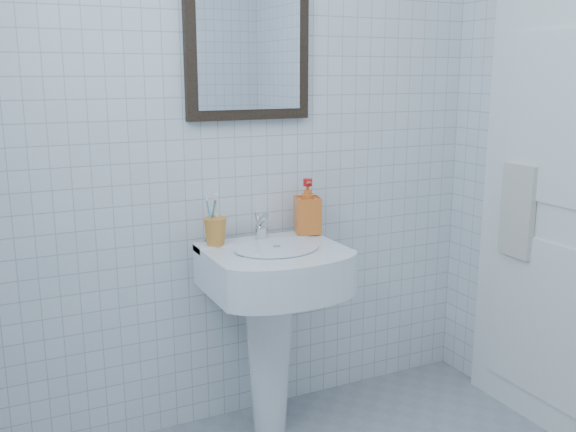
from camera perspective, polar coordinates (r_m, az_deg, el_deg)
wall_back at (r=2.52m, az=-4.79°, el=8.75°), size 2.20×0.02×2.50m
washbasin at (r=2.50m, az=-1.50°, el=-8.22°), size 0.51×0.38×0.79m
faucet at (r=2.49m, az=-2.43°, el=-1.08°), size 0.05×0.10×0.12m
toothbrush_cup at (r=2.43m, az=-6.48°, el=-1.36°), size 0.10×0.10×0.10m
soap_dispenser at (r=2.59m, az=1.75°, el=0.85°), size 0.12×0.12×0.22m
wall_mirror at (r=2.52m, az=-3.57°, el=15.60°), size 0.50×0.04×0.62m
bathroom_door at (r=2.65m, az=23.33°, el=2.49°), size 0.04×0.80×2.00m
towel_ring at (r=2.75m, az=20.30°, el=4.13°), size 0.01×0.18×0.18m
hand_towel at (r=2.76m, az=19.73°, el=0.42°), size 0.03×0.16×0.38m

